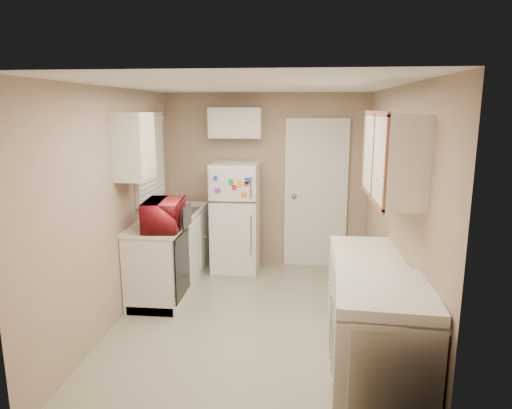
{
  "coord_description": "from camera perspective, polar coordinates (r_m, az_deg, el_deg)",
  "views": [
    {
      "loc": [
        0.48,
        -4.4,
        2.19
      ],
      "look_at": [
        0.0,
        0.5,
        1.15
      ],
      "focal_mm": 32.0,
      "sensor_mm": 36.0,
      "label": 1
    }
  ],
  "objects": [
    {
      "name": "floor",
      "position": [
        4.94,
        -0.59,
        -14.4
      ],
      "size": [
        3.8,
        3.8,
        0.0
      ],
      "primitive_type": "plane",
      "color": "#AFAB94",
      "rests_on": "ground"
    },
    {
      "name": "ceiling",
      "position": [
        4.43,
        -0.66,
        14.65
      ],
      "size": [
        3.8,
        3.8,
        0.0
      ],
      "primitive_type": "plane",
      "color": "white",
      "rests_on": "floor"
    },
    {
      "name": "wall_left",
      "position": [
        4.89,
        -17.17,
        -0.3
      ],
      "size": [
        3.8,
        3.8,
        0.0
      ],
      "primitive_type": "plane",
      "color": "tan",
      "rests_on": "floor"
    },
    {
      "name": "wall_right",
      "position": [
        4.6,
        16.99,
        -1.03
      ],
      "size": [
        3.8,
        3.8,
        0.0
      ],
      "primitive_type": "plane",
      "color": "tan",
      "rests_on": "floor"
    },
    {
      "name": "wall_back",
      "position": [
        6.39,
        1.24,
        3.02
      ],
      "size": [
        2.8,
        2.8,
        0.0
      ],
      "primitive_type": "plane",
      "color": "tan",
      "rests_on": "floor"
    },
    {
      "name": "wall_front",
      "position": [
        2.73,
        -5.03,
        -9.38
      ],
      "size": [
        2.8,
        2.8,
        0.0
      ],
      "primitive_type": "plane",
      "color": "tan",
      "rests_on": "floor"
    },
    {
      "name": "left_counter",
      "position": [
        5.8,
        -10.54,
        -5.74
      ],
      "size": [
        0.6,
        1.8,
        0.9
      ],
      "primitive_type": "cube",
      "color": "silver",
      "rests_on": "floor"
    },
    {
      "name": "dishwasher",
      "position": [
        5.16,
        -9.29,
        -7.46
      ],
      "size": [
        0.03,
        0.58,
        0.72
      ],
      "primitive_type": "cube",
      "color": "black",
      "rests_on": "floor"
    },
    {
      "name": "sink",
      "position": [
        5.83,
        -10.29,
        -1.46
      ],
      "size": [
        0.54,
        0.74,
        0.16
      ],
      "primitive_type": "cube",
      "color": "gray",
      "rests_on": "left_counter"
    },
    {
      "name": "microwave",
      "position": [
        5.04,
        -11.39,
        -1.38
      ],
      "size": [
        0.6,
        0.37,
        0.38
      ],
      "primitive_type": "imported",
      "rotation": [
        0.0,
        0.0,
        1.66
      ],
      "color": "maroon",
      "rests_on": "left_counter"
    },
    {
      "name": "soap_bottle",
      "position": [
        6.15,
        -9.87,
        0.6
      ],
      "size": [
        0.11,
        0.11,
        0.19
      ],
      "primitive_type": "imported",
      "rotation": [
        0.0,
        0.0,
        0.37
      ],
      "color": "silver",
      "rests_on": "left_counter"
    },
    {
      "name": "window_blinds",
      "position": [
        5.78,
        -13.05,
        5.77
      ],
      "size": [
        0.1,
        0.98,
        1.08
      ],
      "primitive_type": "cube",
      "color": "silver",
      "rests_on": "wall_left"
    },
    {
      "name": "upper_cabinet_left",
      "position": [
        4.95,
        -15.0,
        7.01
      ],
      "size": [
        0.3,
        0.45,
        0.7
      ],
      "primitive_type": "cube",
      "color": "silver",
      "rests_on": "wall_left"
    },
    {
      "name": "refrigerator",
      "position": [
        6.15,
        -2.57,
        -1.69
      ],
      "size": [
        0.61,
        0.6,
        1.49
      ],
      "primitive_type": "cube",
      "rotation": [
        0.0,
        0.0,
        -0.0
      ],
      "color": "silver",
      "rests_on": "floor"
    },
    {
      "name": "cabinet_over_fridge",
      "position": [
        6.21,
        -2.58,
        10.17
      ],
      "size": [
        0.7,
        0.3,
        0.4
      ],
      "primitive_type": "cube",
      "color": "silver",
      "rests_on": "wall_back"
    },
    {
      "name": "interior_door",
      "position": [
        6.37,
        7.49,
        1.25
      ],
      "size": [
        0.86,
        0.06,
        2.08
      ],
      "primitive_type": "cube",
      "color": "silver",
      "rests_on": "floor"
    },
    {
      "name": "right_counter",
      "position": [
        4.04,
        14.26,
        -13.95
      ],
      "size": [
        0.6,
        2.0,
        0.9
      ],
      "primitive_type": "cube",
      "color": "silver",
      "rests_on": "floor"
    },
    {
      "name": "stove",
      "position": [
        3.51,
        15.37,
        -17.34
      ],
      "size": [
        0.72,
        0.87,
        1.0
      ],
      "primitive_type": "cube",
      "rotation": [
        0.0,
        0.0,
        -0.07
      ],
      "color": "silver",
      "rests_on": "floor"
    },
    {
      "name": "upper_cabinet_right",
      "position": [
        3.99,
        16.77,
        5.82
      ],
      "size": [
        0.3,
        1.2,
        0.7
      ],
      "primitive_type": "cube",
      "color": "silver",
      "rests_on": "wall_right"
    }
  ]
}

